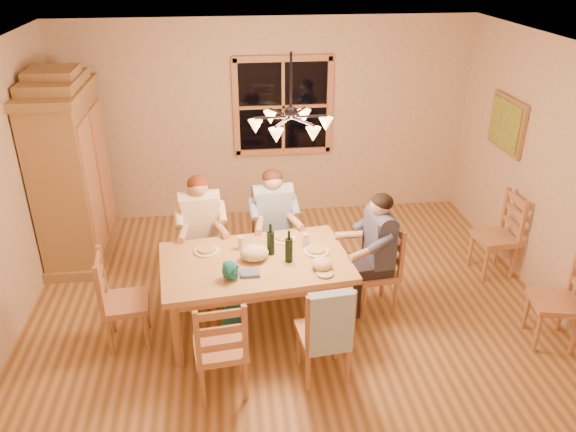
{
  "coord_description": "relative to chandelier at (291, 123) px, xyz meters",
  "views": [
    {
      "loc": [
        -0.6,
        -4.85,
        3.56
      ],
      "look_at": [
        -0.01,
        0.1,
        1.09
      ],
      "focal_mm": 35.0,
      "sensor_mm": 36.0,
      "label": 1
    }
  ],
  "objects": [
    {
      "name": "floor",
      "position": [
        0.0,
        0.0,
        -2.08
      ],
      "size": [
        5.5,
        5.5,
        0.0
      ],
      "primitive_type": "plane",
      "color": "brown",
      "rests_on": "ground"
    },
    {
      "name": "ceiling",
      "position": [
        0.0,
        0.0,
        0.62
      ],
      "size": [
        5.5,
        5.0,
        0.02
      ],
      "primitive_type": "cube",
      "color": "white",
      "rests_on": "wall_back"
    },
    {
      "name": "wall_back",
      "position": [
        0.0,
        2.5,
        -0.73
      ],
      "size": [
        5.5,
        0.02,
        2.7
      ],
      "primitive_type": "cube",
      "color": "tan",
      "rests_on": "floor"
    },
    {
      "name": "wall_right",
      "position": [
        2.75,
        0.0,
        -0.73
      ],
      "size": [
        0.02,
        5.0,
        2.7
      ],
      "primitive_type": "cube",
      "color": "tan",
      "rests_on": "floor"
    },
    {
      "name": "window",
      "position": [
        0.2,
        2.47,
        -0.53
      ],
      "size": [
        1.3,
        0.06,
        1.3
      ],
      "color": "black",
      "rests_on": "wall_back"
    },
    {
      "name": "painting",
      "position": [
        2.71,
        1.2,
        -0.48
      ],
      "size": [
        0.06,
        0.78,
        0.64
      ],
      "color": "olive",
      "rests_on": "wall_right"
    },
    {
      "name": "chandelier",
      "position": [
        0.0,
        0.0,
        0.0
      ],
      "size": [
        0.77,
        0.68,
        0.71
      ],
      "color": "black",
      "rests_on": "ceiling"
    },
    {
      "name": "armoire",
      "position": [
        -2.42,
        1.56,
        -1.02
      ],
      "size": [
        0.66,
        1.4,
        2.3
      ],
      "color": "olive",
      "rests_on": "floor"
    },
    {
      "name": "dining_table",
      "position": [
        -0.37,
        -0.15,
        -1.42
      ],
      "size": [
        1.92,
        1.29,
        0.76
      ],
      "rotation": [
        0.0,
        0.0,
        0.1
      ],
      "color": "tan",
      "rests_on": "floor"
    },
    {
      "name": "chair_far_left",
      "position": [
        -0.91,
        0.65,
        -1.77
      ],
      "size": [
        0.48,
        0.46,
        0.99
      ],
      "rotation": [
        0.0,
        0.0,
        3.25
      ],
      "color": "#A67249",
      "rests_on": "floor"
    },
    {
      "name": "chair_far_right",
      "position": [
        -0.1,
        0.73,
        -1.77
      ],
      "size": [
        0.48,
        0.46,
        0.99
      ],
      "rotation": [
        0.0,
        0.0,
        3.25
      ],
      "color": "#A67249",
      "rests_on": "floor"
    },
    {
      "name": "chair_near_left",
      "position": [
        -0.73,
        -1.05,
        -1.77
      ],
      "size": [
        0.48,
        0.46,
        0.99
      ],
      "rotation": [
        0.0,
        0.0,
        0.1
      ],
      "color": "#A67249",
      "rests_on": "floor"
    },
    {
      "name": "chair_near_right",
      "position": [
        0.17,
        -0.96,
        -1.77
      ],
      "size": [
        0.48,
        0.46,
        0.99
      ],
      "rotation": [
        0.0,
        0.0,
        0.1
      ],
      "color": "#A67249",
      "rests_on": "floor"
    },
    {
      "name": "chair_end_left",
      "position": [
        -1.62,
        -0.29,
        -1.77
      ],
      "size": [
        0.46,
        0.48,
        0.99
      ],
      "rotation": [
        0.0,
        0.0,
        -1.47
      ],
      "color": "#A67249",
      "rests_on": "floor"
    },
    {
      "name": "chair_end_right",
      "position": [
        0.89,
        -0.02,
        -1.77
      ],
      "size": [
        0.46,
        0.48,
        0.99
      ],
      "rotation": [
        0.0,
        0.0,
        1.68
      ],
      "color": "#A67249",
      "rests_on": "floor"
    },
    {
      "name": "adult_woman",
      "position": [
        -0.91,
        0.65,
        -1.24
      ],
      "size": [
        0.42,
        0.46,
        0.87
      ],
      "rotation": [
        0.0,
        0.0,
        3.25
      ],
      "color": "beige",
      "rests_on": "floor"
    },
    {
      "name": "adult_plaid_man",
      "position": [
        -0.1,
        0.73,
        -1.24
      ],
      "size": [
        0.42,
        0.46,
        0.87
      ],
      "rotation": [
        0.0,
        0.0,
        3.25
      ],
      "color": "teal",
      "rests_on": "floor"
    },
    {
      "name": "adult_slate_man",
      "position": [
        0.89,
        -0.02,
        -1.24
      ],
      "size": [
        0.46,
        0.42,
        0.87
      ],
      "rotation": [
        0.0,
        0.0,
        1.68
      ],
      "color": "#424C6A",
      "rests_on": "floor"
    },
    {
      "name": "towel",
      "position": [
        0.19,
        -1.15,
        -1.38
      ],
      "size": [
        0.39,
        0.14,
        0.58
      ],
      "primitive_type": "cube",
      "rotation": [
        0.0,
        0.0,
        0.1
      ],
      "color": "#A4CBDE",
      "rests_on": "chair_near_right"
    },
    {
      "name": "wine_bottle_a",
      "position": [
        -0.2,
        -0.05,
        -1.15
      ],
      "size": [
        0.08,
        0.08,
        0.33
      ],
      "primitive_type": "cylinder",
      "color": "black",
      "rests_on": "dining_table"
    },
    {
      "name": "wine_bottle_b",
      "position": [
        -0.04,
        -0.21,
        -1.15
      ],
      "size": [
        0.08,
        0.08,
        0.33
      ],
      "primitive_type": "cylinder",
      "color": "black",
      "rests_on": "dining_table"
    },
    {
      "name": "plate_woman",
      "position": [
        -0.83,
        0.06,
        -1.31
      ],
      "size": [
        0.26,
        0.26,
        0.02
      ],
      "primitive_type": "cylinder",
      "color": "white",
      "rests_on": "dining_table"
    },
    {
      "name": "plate_plaid",
      "position": [
        -0.04,
        0.22,
        -1.31
      ],
      "size": [
        0.26,
        0.26,
        0.02
      ],
      "primitive_type": "cylinder",
      "color": "white",
      "rests_on": "dining_table"
    },
    {
      "name": "plate_slate",
      "position": [
        0.25,
        -0.07,
        -1.31
      ],
      "size": [
        0.26,
        0.26,
        0.02
      ],
      "primitive_type": "cylinder",
      "color": "white",
      "rests_on": "dining_table"
    },
    {
      "name": "wine_glass_a",
      "position": [
        -0.49,
        0.07,
        -1.25
      ],
      "size": [
        0.06,
        0.06,
        0.14
      ],
      "primitive_type": "cylinder",
      "color": "silver",
      "rests_on": "dining_table"
    },
    {
      "name": "wine_glass_b",
      "position": [
        0.16,
        0.06,
        -1.25
      ],
      "size": [
        0.06,
        0.06,
        0.14
      ],
      "primitive_type": "cylinder",
      "color": "silver",
      "rests_on": "dining_table"
    },
    {
      "name": "cap",
      "position": [
        0.25,
        -0.39,
        -1.26
      ],
      "size": [
        0.2,
        0.2,
        0.11
      ],
      "primitive_type": "ellipsoid",
      "color": "beige",
      "rests_on": "dining_table"
    },
    {
      "name": "napkin",
      "position": [
        -0.43,
        -0.41,
        -1.3
      ],
      "size": [
        0.19,
        0.16,
        0.03
      ],
      "primitive_type": "cube",
      "rotation": [
        0.0,
        0.0,
        0.1
      ],
      "color": "slate",
      "rests_on": "dining_table"
    },
    {
      "name": "cloth_bundle",
      "position": [
        -0.37,
        -0.15,
        -1.24
      ],
      "size": [
        0.28,
        0.22,
        0.15
      ],
      "primitive_type": "ellipsoid",
      "color": "beige",
      "rests_on": "dining_table"
    },
    {
      "name": "child",
      "position": [
        -0.59,
        -0.48,
        -1.61
      ],
      "size": [
        0.41,
        0.38,
        0.94
      ],
      "primitive_type": "imported",
      "rotation": [
        0.0,
        0.0,
        0.61
      ],
      "color": "#197074",
      "rests_on": "floor"
    },
    {
      "name": "chair_spare_front",
      "position": [
        2.45,
        -0.76,
        -1.77
      ],
      "size": [
        0.5,
        0.52,
        0.99
      ],
      "rotation": [
        0.0,
        0.0,
        1.36
      ],
      "color": "#A67249",
      "rests_on": "floor"
    },
    {
      "name": "chair_spare_back",
      "position": [
        2.45,
        0.53,
        -1.77
      ],
      "size": [
        0.45,
        0.47,
        0.99
      ],
      "rotation": [
        0.0,
        0.0,
        1.63
      ],
      "color": "#A67249",
      "rests_on": "floor"
    }
  ]
}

